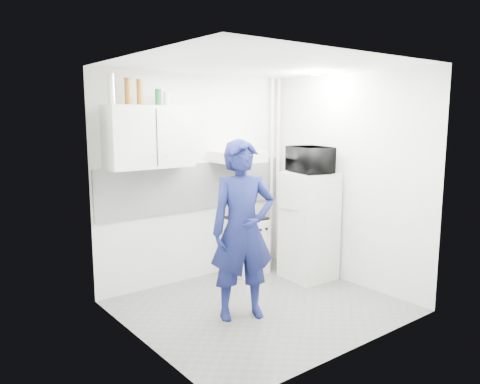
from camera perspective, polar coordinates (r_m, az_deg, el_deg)
floor at (r=5.33m, az=2.55°, el=-13.74°), size 2.80×2.80×0.00m
ceiling at (r=4.94m, az=2.77°, el=15.27°), size 2.80×2.80×0.00m
wall_back at (r=5.97m, az=-5.16°, el=1.67°), size 2.80×0.00×2.80m
wall_left at (r=4.21m, az=-12.00°, el=-1.61°), size 0.00×2.60×2.60m
wall_right at (r=5.97m, az=12.94°, el=1.47°), size 0.00×2.60×2.60m
person at (r=4.79m, az=0.33°, el=-4.68°), size 0.79×0.66×1.85m
stove at (r=6.29m, az=0.76°, el=-6.58°), size 0.46×0.46×0.73m
fridge at (r=6.08m, az=8.38°, el=-4.10°), size 0.61×0.61×1.38m
stove_top at (r=6.20m, az=0.76°, el=-3.18°), size 0.44×0.44×0.03m
saucepan at (r=6.19m, az=-0.17°, el=-2.56°), size 0.19×0.19×0.11m
microwave at (r=5.95m, az=8.57°, el=3.93°), size 0.68×0.54×0.33m
bottle_a at (r=5.22m, az=-15.40°, el=12.01°), size 0.08×0.08×0.32m
bottle_b at (r=5.30m, az=-13.50°, el=11.83°), size 0.07×0.07×0.29m
bottle_c at (r=5.35m, az=-12.14°, el=11.82°), size 0.07×0.07×0.28m
canister_a at (r=5.46m, az=-9.94°, el=11.32°), size 0.07×0.07×0.18m
canister_b at (r=5.51m, az=-8.90°, el=11.16°), size 0.08×0.08×0.15m
upper_cabinet at (r=5.40m, az=-10.98°, el=6.62°), size 1.00×0.35×0.70m
range_hood at (r=5.99m, az=-0.27°, el=4.33°), size 0.60×0.50×0.14m
backsplash at (r=5.97m, az=-5.07°, el=0.70°), size 2.74×0.03×0.60m
pipe_a at (r=6.69m, az=4.63°, el=2.48°), size 0.05×0.05×2.60m
pipe_b at (r=6.61m, az=3.86°, el=2.41°), size 0.04×0.04×2.60m
ceiling_spot_fixture at (r=5.77m, az=9.22°, el=13.98°), size 0.10×0.10×0.02m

